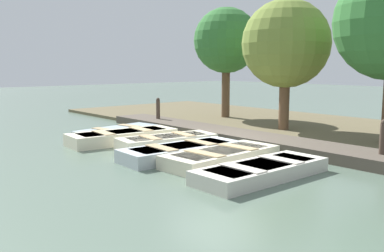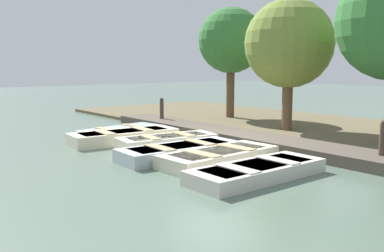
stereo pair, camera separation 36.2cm
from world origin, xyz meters
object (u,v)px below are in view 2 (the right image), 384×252
at_px(rowboat_3, 180,151).
at_px(park_tree_far_left, 231,41).
at_px(rowboat_2, 167,141).
at_px(park_tree_left, 289,44).
at_px(rowboat_0, 119,132).
at_px(rowboat_1, 124,136).
at_px(mooring_post_near, 162,112).
at_px(rowboat_5, 257,171).
at_px(mooring_post_far, 382,144).
at_px(rowboat_4, 219,157).

relative_size(rowboat_3, park_tree_far_left, 0.69).
distance_m(rowboat_2, park_tree_left, 5.57).
height_order(rowboat_0, rowboat_1, rowboat_1).
bearing_deg(rowboat_0, mooring_post_near, -164.65).
bearing_deg(park_tree_far_left, mooring_post_near, -5.89).
height_order(rowboat_1, rowboat_5, rowboat_1).
relative_size(rowboat_5, mooring_post_far, 2.89).
xyz_separation_m(mooring_post_far, park_tree_left, (-2.30, -4.62, 2.51)).
distance_m(rowboat_1, rowboat_2, 1.62).
distance_m(mooring_post_near, park_tree_far_left, 4.41).
bearing_deg(rowboat_1, mooring_post_near, -138.03).
xyz_separation_m(mooring_post_near, park_tree_far_left, (-3.37, 0.35, 2.82)).
distance_m(mooring_post_near, park_tree_left, 5.48).
relative_size(rowboat_4, mooring_post_far, 2.83).
xyz_separation_m(rowboat_3, park_tree_far_left, (-6.37, -4.79, 3.21)).
xyz_separation_m(rowboat_4, mooring_post_far, (-2.67, 2.64, 0.39)).
distance_m(rowboat_0, mooring_post_far, 8.16).
bearing_deg(rowboat_0, park_tree_left, 137.99).
bearing_deg(mooring_post_far, park_tree_far_left, -111.49).
height_order(rowboat_0, rowboat_4, rowboat_4).
xyz_separation_m(rowboat_2, park_tree_left, (-4.74, 0.51, 2.89)).
bearing_deg(rowboat_1, rowboat_5, 95.15).
relative_size(rowboat_3, rowboat_5, 1.03).
distance_m(rowboat_0, park_tree_left, 6.46).
bearing_deg(rowboat_2, park_tree_far_left, -141.04).
relative_size(rowboat_3, mooring_post_near, 2.97).
height_order(rowboat_2, park_tree_left, park_tree_left).
relative_size(rowboat_2, mooring_post_near, 2.69).
xyz_separation_m(rowboat_5, park_tree_far_left, (-6.34, -7.43, 3.22)).
bearing_deg(rowboat_4, park_tree_far_left, -138.42).
height_order(rowboat_0, mooring_post_far, mooring_post_far).
height_order(park_tree_far_left, park_tree_left, park_tree_far_left).
relative_size(rowboat_0, rowboat_5, 0.94).
distance_m(rowboat_4, mooring_post_near, 6.82).
height_order(rowboat_2, rowboat_3, rowboat_2).
relative_size(rowboat_3, rowboat_4, 1.05).
height_order(rowboat_0, mooring_post_near, mooring_post_near).
bearing_deg(mooring_post_far, park_tree_left, -116.50).
xyz_separation_m(rowboat_4, mooring_post_near, (-2.67, -6.27, 0.39)).
height_order(mooring_post_far, park_tree_left, park_tree_left).
height_order(rowboat_1, park_tree_left, park_tree_left).
distance_m(rowboat_0, mooring_post_near, 2.83).
xyz_separation_m(rowboat_0, park_tree_far_left, (-5.92, -0.82, 3.23)).
relative_size(rowboat_4, park_tree_far_left, 0.65).
relative_size(rowboat_5, park_tree_far_left, 0.67).
bearing_deg(rowboat_1, rowboat_2, 115.27).
bearing_deg(rowboat_3, rowboat_5, 93.10).
bearing_deg(rowboat_3, park_tree_far_left, -140.72).
distance_m(rowboat_5, mooring_post_far, 3.20).
distance_m(rowboat_4, rowboat_5, 1.54).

